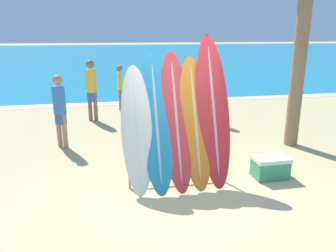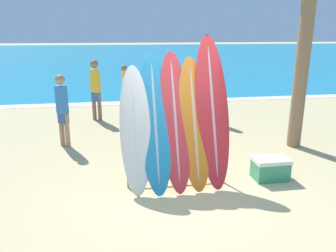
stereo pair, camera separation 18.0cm
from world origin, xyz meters
name	(u,v)px [view 2 (the right image)]	position (x,y,z in m)	size (l,w,h in m)	color
ground_plane	(189,193)	(0.00, 0.00, 0.00)	(160.00, 160.00, 0.00)	tan
ocean_water	(123,54)	(0.00, 36.61, 0.00)	(120.00, 60.00, 0.01)	teal
surfboard_rack	(176,161)	(-0.17, 0.34, 0.44)	(1.67, 0.04, 0.82)	gray
surfboard_slot_0	(135,129)	(-0.84, 0.39, 1.02)	(0.51, 0.88, 2.04)	silver
surfboard_slot_1	(155,122)	(-0.50, 0.46, 1.11)	(0.55, 1.13, 2.22)	teal
surfboard_slot_2	(175,120)	(-0.16, 0.46, 1.13)	(0.52, 1.09, 2.26)	red
surfboard_slot_3	(194,123)	(0.17, 0.43, 1.08)	(0.54, 0.99, 2.16)	orange
surfboard_slot_4	(212,110)	(0.49, 0.49, 1.27)	(0.57, 1.06, 2.53)	red
person_near_water	(125,86)	(-0.81, 6.10, 0.83)	(0.20, 0.26, 1.53)	#846047
person_mid_beach	(96,88)	(-1.70, 5.01, 0.98)	(0.31, 0.27, 1.80)	#846047
person_far_left	(62,108)	(-2.33, 2.73, 0.91)	(0.28, 0.27, 1.66)	#A87A5B
person_far_right	(211,92)	(1.58, 4.24, 0.90)	(0.28, 0.25, 1.64)	#A87A5B
cooler_box	(270,168)	(1.55, 0.29, 0.20)	(0.62, 0.41, 0.40)	#389366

